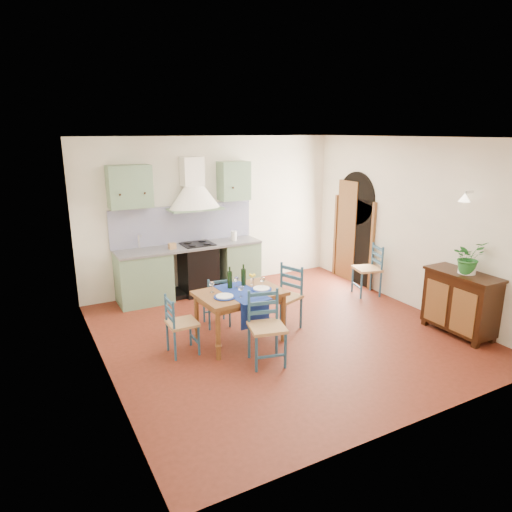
# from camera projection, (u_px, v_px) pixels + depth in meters

# --- Properties ---
(floor) EXTENTS (5.00, 5.00, 0.00)m
(floor) POSITION_uv_depth(u_px,v_px,m) (282.00, 332.00, 6.76)
(floor) COLOR #4C1C10
(floor) RESTS_ON ground
(back_wall) EXTENTS (5.00, 0.96, 2.80)m
(back_wall) POSITION_uv_depth(u_px,v_px,m) (194.00, 236.00, 8.21)
(back_wall) COLOR beige
(back_wall) RESTS_ON ground
(right_wall) EXTENTS (0.26, 5.00, 2.80)m
(right_wall) POSITION_uv_depth(u_px,v_px,m) (399.00, 225.00, 7.78)
(right_wall) COLOR beige
(right_wall) RESTS_ON ground
(left_wall) EXTENTS (0.04, 5.00, 2.80)m
(left_wall) POSITION_uv_depth(u_px,v_px,m) (98.00, 264.00, 5.25)
(left_wall) COLOR beige
(left_wall) RESTS_ON ground
(ceiling) EXTENTS (5.00, 5.00, 0.01)m
(ceiling) POSITION_uv_depth(u_px,v_px,m) (285.00, 137.00, 6.02)
(ceiling) COLOR white
(ceiling) RESTS_ON back_wall
(dining_table) EXTENTS (1.22, 0.93, 1.06)m
(dining_table) POSITION_uv_depth(u_px,v_px,m) (240.00, 297.00, 6.31)
(dining_table) COLOR brown
(dining_table) RESTS_ON ground
(chair_near) EXTENTS (0.53, 0.53, 0.94)m
(chair_near) POSITION_uv_depth(u_px,v_px,m) (266.00, 327.00, 5.78)
(chair_near) COLOR navy
(chair_near) RESTS_ON ground
(chair_far) EXTENTS (0.42, 0.42, 0.79)m
(chair_far) POSITION_uv_depth(u_px,v_px,m) (217.00, 300.00, 6.90)
(chair_far) COLOR navy
(chair_far) RESTS_ON ground
(chair_left) EXTENTS (0.38, 0.38, 0.82)m
(chair_left) POSITION_uv_depth(u_px,v_px,m) (180.00, 324.00, 6.02)
(chair_left) COLOR navy
(chair_left) RESTS_ON ground
(chair_right) EXTENTS (0.58, 0.58, 0.96)m
(chair_right) POSITION_uv_depth(u_px,v_px,m) (285.00, 297.00, 6.79)
(chair_right) COLOR navy
(chair_right) RESTS_ON ground
(chair_spare) EXTENTS (0.53, 0.53, 0.92)m
(chair_spare) POSITION_uv_depth(u_px,v_px,m) (369.00, 269.00, 8.21)
(chair_spare) COLOR navy
(chair_spare) RESTS_ON ground
(sideboard) EXTENTS (0.50, 1.05, 0.94)m
(sideboard) POSITION_uv_depth(u_px,v_px,m) (460.00, 301.00, 6.60)
(sideboard) COLOR black
(sideboard) RESTS_ON ground
(potted_plant) EXTENTS (0.45, 0.40, 0.47)m
(potted_plant) POSITION_uv_depth(u_px,v_px,m) (468.00, 257.00, 6.40)
(potted_plant) COLOR #226828
(potted_plant) RESTS_ON sideboard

